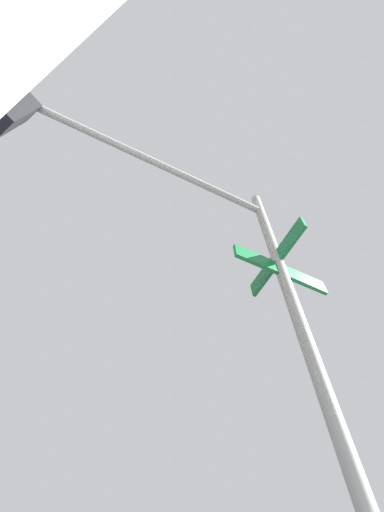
% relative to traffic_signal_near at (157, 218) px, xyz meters
% --- Properties ---
extents(traffic_signal_near, '(2.03, 3.54, 6.22)m').
position_rel_traffic_signal_near_xyz_m(traffic_signal_near, '(0.00, 0.00, 0.00)').
color(traffic_signal_near, slate).
rests_on(traffic_signal_near, ground_plane).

